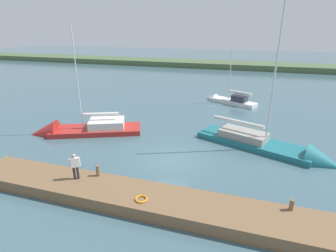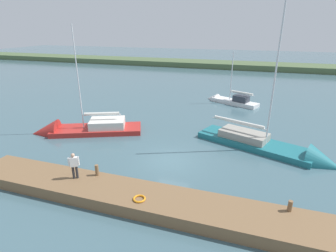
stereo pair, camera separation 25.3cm
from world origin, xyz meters
name	(u,v)px [view 1 (the left image)]	position (x,y,z in m)	size (l,w,h in m)	color
ground_plane	(170,160)	(0.00, 0.00, 0.00)	(200.00, 200.00, 0.00)	#42606B
far_shoreline	(230,68)	(0.00, -48.20, 0.00)	(180.00, 8.00, 2.40)	#4C603D
dock_pier	(142,199)	(0.00, 5.26, 0.35)	(21.18, 2.57, 0.69)	brown
mooring_post_near	(98,171)	(3.18, 4.36, 1.03)	(0.21, 0.21, 0.68)	brown
mooring_post_far	(292,205)	(-7.41, 4.36, 0.97)	(0.21, 0.21, 0.56)	brown
life_ring_buoy	(141,199)	(-0.18, 5.77, 0.74)	(0.66, 0.66, 0.10)	orange
sailboat_behind_pier	(78,132)	(9.51, -2.50, 0.13)	(9.87, 6.12, 10.50)	#B22823
sailboat_inner_slip	(275,150)	(-7.30, -3.75, 0.15)	(10.89, 6.10, 13.66)	#1E6B75
sailboat_outer_mooring	(227,101)	(-2.41, -16.92, 0.17)	(6.95, 4.33, 7.11)	white
person_on_dock	(75,165)	(4.19, 5.03, 1.61)	(0.53, 0.42, 1.60)	#28282D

